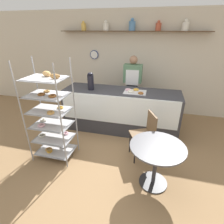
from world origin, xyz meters
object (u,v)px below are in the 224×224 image
cafe_chair (146,131)px  donut_tray_counter (134,91)px  pastry_rack (51,116)px  person_worker (132,87)px  cafe_table (157,156)px  coffee_carafe (91,81)px

cafe_chair → donut_tray_counter: size_ratio=1.88×
donut_tray_counter → pastry_rack: bearing=-135.8°
person_worker → cafe_chair: 1.63m
cafe_table → donut_tray_counter: bearing=110.3°
cafe_table → coffee_carafe: bearing=136.8°
pastry_rack → cafe_table: 1.88m
person_worker → coffee_carafe: (-0.85, -0.70, 0.27)m
cafe_table → coffee_carafe: size_ratio=2.08×
coffee_carafe → donut_tray_counter: bearing=2.9°
cafe_table → donut_tray_counter: size_ratio=1.68×
coffee_carafe → cafe_table: bearing=-43.2°
cafe_table → person_worker: bearing=107.8°
pastry_rack → person_worker: size_ratio=1.10×
coffee_carafe → person_worker: bearing=39.7°
pastry_rack → person_worker: 2.23m
pastry_rack → coffee_carafe: (0.31, 1.21, 0.31)m
pastry_rack → donut_tray_counter: 1.81m
person_worker → cafe_table: (0.69, -2.15, -0.35)m
cafe_table → coffee_carafe: 2.20m
person_worker → donut_tray_counter: (0.14, -0.65, 0.10)m
pastry_rack → donut_tray_counter: (1.29, 1.26, 0.14)m
cafe_table → donut_tray_counter: (-0.55, 1.49, 0.45)m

